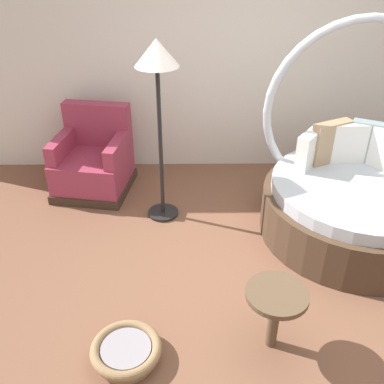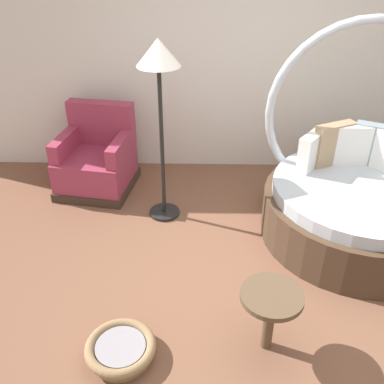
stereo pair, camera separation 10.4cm
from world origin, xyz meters
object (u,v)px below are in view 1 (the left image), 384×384
Objects in this scene: pet_basket at (126,351)px; side_table at (276,302)px; round_daybed at (355,194)px; floor_lamp at (157,72)px; red_armchair at (94,162)px.

side_table is at bearing 6.37° from pet_basket.
round_daybed is 1.10× the size of floor_lamp.
pet_basket is 0.98× the size of side_table.
round_daybed is at bearing 36.80° from pet_basket.
side_table is 2.21m from floor_lamp.
floor_lamp reaches higher than red_armchair.
pet_basket is at bearing -143.20° from round_daybed.
round_daybed is at bearing -7.83° from floor_lamp.
red_armchair reaches higher than pet_basket.
pet_basket is (0.63, -2.38, -0.26)m from red_armchair.
floor_lamp is (-1.90, 0.26, 1.13)m from round_daybed.
round_daybed reaches higher than pet_basket.
side_table is (1.68, -2.26, 0.10)m from red_armchair.
round_daybed is 1.77m from side_table.
red_armchair is 2.48m from pet_basket.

